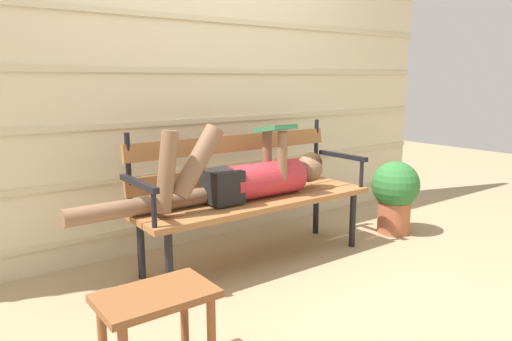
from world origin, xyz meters
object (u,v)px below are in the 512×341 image
object	(u,v)px
footstool	(156,311)
potted_plant	(395,193)
park_bench	(250,189)
reclining_person	(245,177)

from	to	relation	value
footstool	potted_plant	world-z (taller)	potted_plant
park_bench	reclining_person	distance (m)	0.15
park_bench	reclining_person	xyz separation A→B (m)	(-0.09, -0.07, 0.10)
park_bench	reclining_person	bearing A→B (deg)	-141.41
potted_plant	park_bench	bearing A→B (deg)	168.98
park_bench	footstool	size ratio (longest dim) A/B	3.67
park_bench	potted_plant	bearing A→B (deg)	-11.02
footstool	potted_plant	size ratio (longest dim) A/B	0.79
reclining_person	potted_plant	distance (m)	1.34
park_bench	reclining_person	size ratio (longest dim) A/B	0.94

